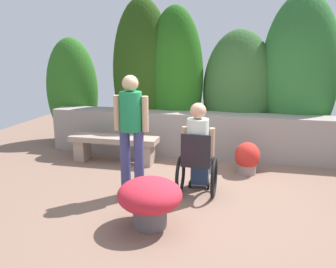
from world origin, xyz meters
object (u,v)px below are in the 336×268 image
object	(u,v)px
stone_bench	(114,145)
person_standing_companion	(131,128)
person_in_wheelchair	(198,152)
flower_pot_purple_near	(150,198)
flower_pot_terracotta_by_wall	(247,158)

from	to	relation	value
stone_bench	person_standing_companion	bearing A→B (deg)	-53.39
stone_bench	person_in_wheelchair	xyz separation A→B (m)	(1.71, -1.12, 0.30)
stone_bench	flower_pot_purple_near	xyz separation A→B (m)	(1.31, -2.19, 0.03)
person_standing_companion	flower_pot_purple_near	size ratio (longest dim) A/B	2.24
stone_bench	person_standing_companion	xyz separation A→B (m)	(0.82, -1.37, 0.66)
person_standing_companion	person_in_wheelchair	bearing A→B (deg)	-0.31
stone_bench	person_in_wheelchair	distance (m)	2.06
person_in_wheelchair	flower_pot_terracotta_by_wall	xyz separation A→B (m)	(0.68, 1.02, -0.35)
stone_bench	flower_pot_terracotta_by_wall	world-z (taller)	flower_pot_terracotta_by_wall
person_in_wheelchair	person_standing_companion	bearing A→B (deg)	-173.23
stone_bench	person_in_wheelchair	bearing A→B (deg)	-27.55
person_in_wheelchair	person_standing_companion	xyz separation A→B (m)	(-0.88, -0.25, 0.36)
person_standing_companion	flower_pot_purple_near	world-z (taller)	person_standing_companion
person_standing_companion	flower_pot_terracotta_by_wall	size ratio (longest dim) A/B	3.16
person_in_wheelchair	flower_pot_purple_near	distance (m)	1.17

